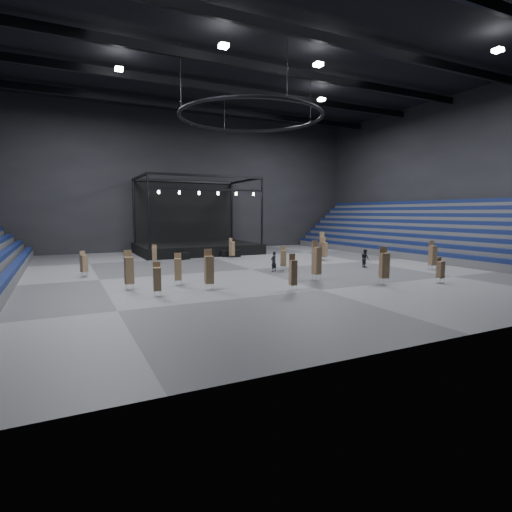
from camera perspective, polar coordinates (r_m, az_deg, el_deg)
name	(u,v)px	position (r m, az deg, el deg)	size (l,w,h in m)	color
floor	(251,269)	(35.10, -0.71, -1.91)	(50.00, 50.00, 0.00)	#555557
ceiling	(251,55)	(37.10, -0.75, 26.79)	(50.00, 42.00, 0.20)	black
wall_back	(183,182)	(54.61, -10.38, 10.37)	(50.00, 0.20, 18.00)	black
wall_front	(484,108)	(18.60, 29.85, 17.91)	(50.00, 0.20, 18.00)	black
wall_right	(451,177)	(50.92, 26.05, 10.15)	(0.20, 42.00, 18.00)	black
bleachers_right	(435,241)	(49.27, 24.17, 1.92)	(7.20, 40.00, 6.40)	#454547
stage	(195,241)	(50.02, -8.72, 2.13)	(14.00, 10.00, 9.20)	black
truss_ring	(251,117)	(35.65, -0.74, 19.25)	(12.30, 12.30, 5.15)	black
roof_girders	(251,65)	(36.83, -0.75, 25.62)	(49.00, 30.35, 0.70)	black
floodlights	(274,56)	(33.27, 2.56, 26.68)	(28.60, 16.60, 0.25)	white
flight_case_left	(184,256)	(43.01, -10.21, 0.01)	(1.14, 0.57, 0.76)	black
flight_case_mid	(235,254)	(44.61, -3.07, 0.35)	(1.22, 0.61, 0.81)	black
flight_case_right	(226,254)	(45.04, -4.31, 0.34)	(1.07, 0.53, 0.71)	black
chair_stack_0	(440,269)	(31.20, 24.86, -1.71)	(0.43, 0.43, 1.84)	silver
chair_stack_1	(325,249)	(42.12, 9.77, 0.96)	(0.54, 0.54, 2.23)	silver
chair_stack_2	(322,246)	(42.80, 9.45, 1.48)	(0.67, 0.67, 2.92)	silver
chair_stack_3	(317,260)	(29.73, 8.64, -0.56)	(0.61, 0.61, 2.94)	silver
chair_stack_4	(154,254)	(39.85, -14.31, 0.33)	(0.53, 0.53, 1.87)	silver
chair_stack_5	(232,248)	(42.85, -3.47, 1.13)	(0.58, 0.58, 2.24)	silver
chair_stack_6	(84,263)	(33.77, -23.38, -0.93)	(0.59, 0.59, 2.00)	silver
chair_stack_7	(384,265)	(29.03, 17.85, -1.20)	(0.69, 0.69, 2.62)	silver
chair_stack_8	(129,270)	(26.80, -17.70, -1.88)	(0.56, 0.56, 2.58)	silver
chair_stack_9	(293,272)	(25.65, 5.31, -2.27)	(0.47, 0.47, 2.36)	silver
chair_stack_10	(209,269)	(25.73, -6.73, -1.87)	(0.58, 0.58, 2.65)	silver
chair_stack_11	(178,269)	(27.60, -11.09, -1.80)	(0.59, 0.59, 2.24)	silver
chair_stack_12	(283,258)	(34.49, 3.91, -0.25)	(0.53, 0.53, 2.07)	silver
chair_stack_13	(157,278)	(24.32, -13.95, -3.14)	(0.50, 0.50, 2.08)	silver
chair_stack_14	(433,255)	(37.83, 23.91, 0.15)	(0.56, 0.56, 2.54)	silver
man_center	(274,262)	(33.66, 2.54, -0.80)	(0.63, 0.41, 1.72)	black
crew_member	(365,258)	(37.69, 15.31, -0.30)	(0.81, 0.63, 1.66)	black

